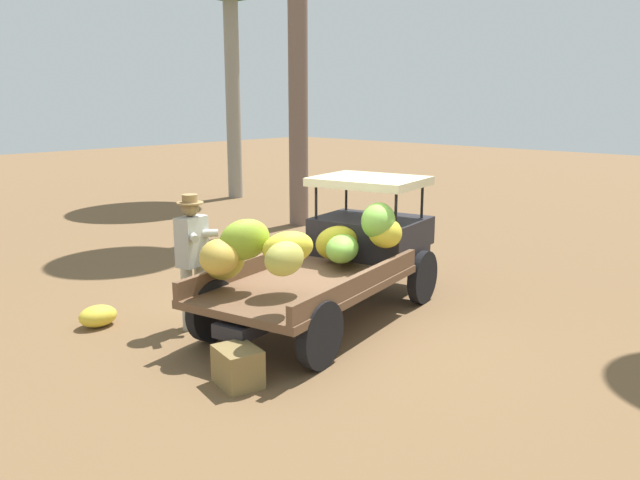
% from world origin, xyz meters
% --- Properties ---
extents(ground_plane, '(60.00, 60.00, 0.00)m').
position_xyz_m(ground_plane, '(0.00, 0.00, 0.00)').
color(ground_plane, brown).
extents(truck, '(4.63, 2.40, 1.83)m').
position_xyz_m(truck, '(0.47, -0.06, 0.91)').
color(truck, '#242227').
rests_on(truck, ground).
extents(farmer, '(0.53, 0.49, 1.76)m').
position_xyz_m(farmer, '(-1.24, 0.97, 1.00)').
color(farmer, '#B8B39C').
rests_on(farmer, ground).
extents(wooden_crate, '(0.51, 0.58, 0.41)m').
position_xyz_m(wooden_crate, '(-2.01, -0.82, 0.21)').
color(wooden_crate, olive).
rests_on(wooden_crate, ground).
extents(loose_banana_bunch, '(0.52, 0.37, 0.30)m').
position_xyz_m(loose_banana_bunch, '(-2.12, 1.92, 0.14)').
color(loose_banana_bunch, yellow).
rests_on(loose_banana_bunch, ground).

